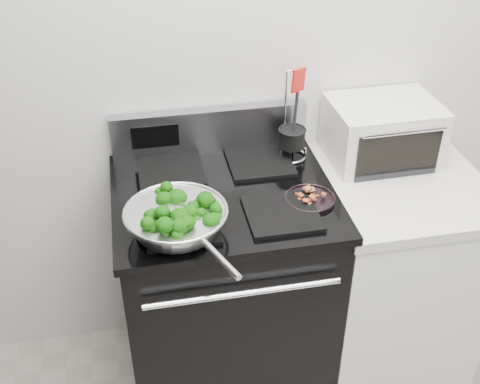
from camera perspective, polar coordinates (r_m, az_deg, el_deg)
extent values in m
cube|color=beige|center=(2.31, 4.35, 13.73)|extent=(4.00, 0.02, 2.70)
cube|color=black|center=(2.45, -1.39, -9.61)|extent=(0.76, 0.66, 0.92)
cube|color=black|center=(2.15, -1.57, -0.41)|extent=(0.79, 0.69, 0.03)
cube|color=#99999E|center=(2.35, -2.88, 5.85)|extent=(0.76, 0.05, 0.18)
cube|color=black|center=(1.98, -5.59, -3.15)|extent=(0.24, 0.24, 0.01)
cube|color=black|center=(2.03, 3.99, -2.04)|extent=(0.24, 0.24, 0.01)
cube|color=black|center=(2.26, -6.57, 1.98)|extent=(0.24, 0.24, 0.01)
cube|color=black|center=(2.30, 1.88, 2.86)|extent=(0.24, 0.24, 0.01)
cube|color=white|center=(2.63, 13.62, -7.67)|extent=(0.60, 0.66, 0.88)
cube|color=beige|center=(2.36, 15.09, 0.73)|extent=(0.62, 0.68, 0.04)
torus|color=silver|center=(1.92, -6.11, -1.83)|extent=(0.34, 0.34, 0.01)
cylinder|color=silver|center=(1.74, -1.94, -6.25)|extent=(0.10, 0.20, 0.02)
cylinder|color=black|center=(2.11, 6.62, -0.71)|extent=(0.18, 0.18, 0.01)
cylinder|color=black|center=(2.31, 4.93, 5.13)|extent=(0.10, 0.10, 0.07)
cylinder|color=black|center=(2.27, 5.04, 7.01)|extent=(0.02, 0.02, 0.22)
cube|color=red|center=(2.21, 5.24, 10.60)|extent=(0.05, 0.03, 0.09)
cube|color=beige|center=(2.41, 13.31, 5.65)|extent=(0.41, 0.31, 0.23)
cube|color=black|center=(2.29, 14.75, 3.57)|extent=(0.33, 0.01, 0.16)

